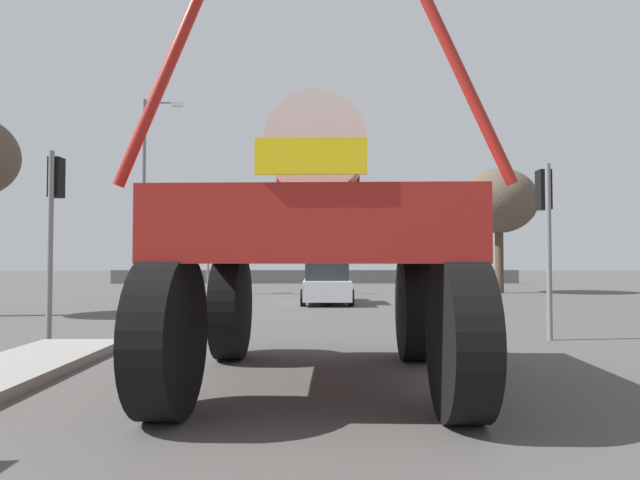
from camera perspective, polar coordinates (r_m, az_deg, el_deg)
The scene contains 9 objects.
ground_plane at distance 17.33m, azimuth -0.42°, elevation -7.48°, with size 120.00×120.00×0.00m, color #4C4947.
oversize_sprayer at distance 7.43m, azimuth -0.19°, elevation -0.51°, with size 4.15×5.30×4.42m.
sedan_ahead at distance 20.76m, azimuth 0.67°, elevation -4.59°, with size 1.89×4.10×1.52m.
traffic_signal_near_left at distance 12.71m, azimuth -25.79°, elevation 3.51°, with size 0.24×0.54×3.89m.
traffic_signal_near_right at distance 12.46m, azimuth 22.27°, elevation 2.73°, with size 0.24×0.54×3.64m.
traffic_signal_far_left at distance 26.87m, azimuth -11.44°, elevation 0.60°, with size 0.24×0.55×3.90m.
streetlight_far_left at distance 26.77m, azimuth -17.54°, elevation 5.27°, with size 1.86×0.24×9.08m.
bare_tree_right at distance 28.42m, azimuth 18.01°, elevation 3.81°, with size 3.72×3.72×6.09m.
roadside_barrier at distance 37.28m, azimuth -0.48°, elevation -3.83°, with size 27.56×0.24×0.90m, color #59595B.
Camera 1 is at (-0.04, 0.75, 1.67)m, focal length 30.90 mm.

